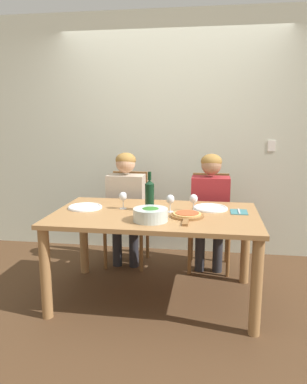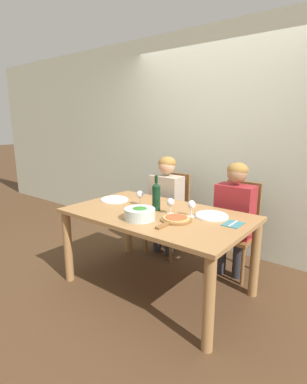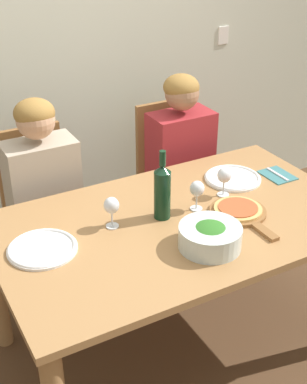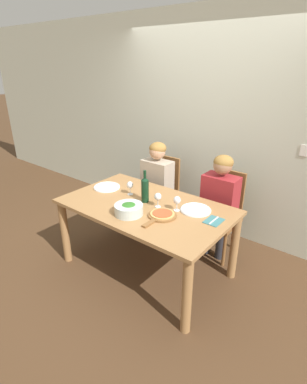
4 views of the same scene
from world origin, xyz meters
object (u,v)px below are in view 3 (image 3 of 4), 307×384
(person_man, at_px, (182,153))
(dinner_plate_right, at_px, (233,178))
(broccoli_bowl, at_px, (210,237))
(wine_glass_centre, at_px, (197,190))
(wine_glass_left, at_px, (112,207))
(dinner_plate_left, at_px, (42,248))
(pizza_on_board, at_px, (239,211))
(wine_glass_right, at_px, (224,177))
(chair_left, at_px, (41,210))
(chair_right, at_px, (171,177))
(fork_on_napkin, at_px, (277,175))
(person_woman, at_px, (44,186))
(wine_bottle, at_px, (162,191))

(person_man, height_order, dinner_plate_right, person_man)
(broccoli_bowl, relative_size, wine_glass_centre, 1.80)
(wine_glass_left, bearing_deg, dinner_plate_left, -175.70)
(dinner_plate_left, distance_m, wine_glass_left, 0.35)
(pizza_on_board, xyz_separation_m, wine_glass_left, (-0.57, 0.19, 0.09))
(wine_glass_right, bearing_deg, pizza_on_board, -102.45)
(chair_left, xyz_separation_m, person_man, (0.87, -0.12, 0.21))
(chair_right, height_order, dinner_plate_right, chair_right)
(dinner_plate_right, bearing_deg, pizza_on_board, -121.53)
(person_man, xyz_separation_m, fork_on_napkin, (0.24, -0.59, 0.05))
(person_woman, bearing_deg, wine_bottle, -61.11)
(chair_right, xyz_separation_m, person_man, (0.00, -0.12, 0.21))
(person_man, bearing_deg, wine_bottle, -128.12)
(person_woman, distance_m, broccoli_bowl, 1.05)
(wine_glass_centre, bearing_deg, dinner_plate_left, 177.88)
(person_woman, relative_size, dinner_plate_left, 4.02)
(person_woman, bearing_deg, wine_glass_right, -40.31)
(dinner_plate_right, bearing_deg, wine_bottle, -164.13)
(person_woman, height_order, person_man, same)
(chair_right, bearing_deg, pizza_on_board, -101.11)
(chair_right, xyz_separation_m, broccoli_bowl, (-0.45, -1.08, 0.31))
(dinner_plate_right, bearing_deg, wine_glass_left, -171.66)
(dinner_plate_right, distance_m, pizza_on_board, 0.35)
(dinner_plate_left, bearing_deg, person_man, 30.50)
(dinner_plate_right, relative_size, fork_on_napkin, 1.66)
(dinner_plate_right, bearing_deg, person_woman, 149.94)
(person_woman, distance_m, wine_glass_right, 0.97)
(dinner_plate_left, bearing_deg, broccoli_bowl, -26.66)
(wine_glass_centre, height_order, fork_on_napkin, wine_glass_centre)
(fork_on_napkin, bearing_deg, wine_glass_right, -174.82)
(wine_bottle, height_order, dinner_plate_left, wine_bottle)
(person_woman, xyz_separation_m, pizza_on_board, (0.69, -0.81, 0.07))
(chair_left, height_order, chair_right, same)
(chair_right, height_order, wine_bottle, wine_bottle)
(wine_glass_left, distance_m, wine_glass_right, 0.61)
(chair_right, height_order, pizza_on_board, chair_right)
(pizza_on_board, bearing_deg, person_man, 77.30)
(wine_glass_right, bearing_deg, broccoli_bowl, -132.70)
(dinner_plate_right, distance_m, fork_on_napkin, 0.25)
(pizza_on_board, bearing_deg, chair_left, 126.68)
(wine_glass_right, bearing_deg, person_man, 77.22)
(chair_right, xyz_separation_m, wine_glass_left, (-0.75, -0.74, 0.37))
(chair_left, xyz_separation_m, dinner_plate_left, (-0.22, -0.76, 0.27))
(chair_left, distance_m, wine_glass_right, 1.10)
(broccoli_bowl, height_order, dinner_plate_left, broccoli_bowl)
(wine_bottle, relative_size, wine_glass_left, 2.24)
(wine_glass_centre, bearing_deg, wine_glass_right, 14.54)
(chair_right, height_order, wine_glass_centre, chair_right)
(chair_left, distance_m, wine_glass_left, 0.83)
(chair_right, xyz_separation_m, person_woman, (-0.87, -0.12, 0.21))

